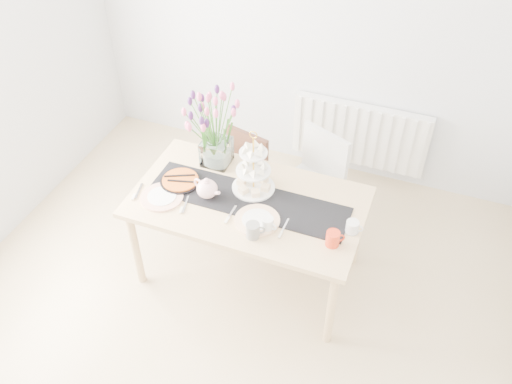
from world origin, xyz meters
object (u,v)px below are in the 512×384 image
(teapot, at_px, (207,189))
(mug_orange, at_px, (333,239))
(cream_jug, at_px, (352,227))
(mug_white, at_px, (267,224))
(cake_stand, at_px, (253,175))
(plate_right, at_px, (257,220))
(mug_grey, at_px, (253,230))
(radiator, at_px, (359,135))
(plate_left, at_px, (162,197))
(chair_brown, at_px, (240,172))
(chair_white, at_px, (315,176))
(dining_table, at_px, (248,208))
(tart_tin, at_px, (180,181))
(tulip_vase, at_px, (214,118))

(teapot, xyz_separation_m, mug_orange, (0.92, -0.12, -0.02))
(cream_jug, relative_size, mug_white, 0.88)
(cake_stand, height_order, plate_right, cake_stand)
(mug_grey, relative_size, plate_right, 0.35)
(radiator, relative_size, cake_stand, 2.71)
(plate_right, bearing_deg, mug_white, -26.57)
(plate_left, bearing_deg, cake_stand, 29.34)
(chair_brown, distance_m, chair_white, 0.61)
(dining_table, xyz_separation_m, tart_tin, (-0.52, -0.01, 0.09))
(mug_orange, bearing_deg, tulip_vase, 126.63)
(mug_orange, bearing_deg, dining_table, 136.05)
(chair_white, xyz_separation_m, tart_tin, (-0.81, -0.70, 0.26))
(chair_brown, xyz_separation_m, chair_white, (0.59, 0.12, 0.05))
(chair_white, xyz_separation_m, cream_jug, (0.44, -0.73, 0.29))
(chair_brown, bearing_deg, teapot, -72.98)
(teapot, xyz_separation_m, tart_tin, (-0.24, 0.06, -0.06))
(chair_white, distance_m, teapot, 1.00)
(mug_grey, relative_size, plate_left, 0.36)
(tart_tin, bearing_deg, plate_left, -104.52)
(chair_brown, bearing_deg, mug_grey, -48.24)
(mug_white, xyz_separation_m, plate_left, (-0.78, 0.02, -0.04))
(tulip_vase, xyz_separation_m, cream_jug, (1.10, -0.34, -0.35))
(teapot, distance_m, mug_white, 0.51)
(plate_left, relative_size, plate_right, 0.98)
(cream_jug, bearing_deg, cake_stand, 171.76)
(cream_jug, bearing_deg, mug_grey, -151.39)
(dining_table, distance_m, teapot, 0.32)
(radiator, xyz_separation_m, plate_right, (-0.35, -1.61, 0.31))
(dining_table, relative_size, chair_brown, 2.04)
(cake_stand, height_order, cream_jug, cake_stand)
(chair_white, relative_size, tart_tin, 3.01)
(radiator, xyz_separation_m, tulip_vase, (-0.85, -1.14, 0.70))
(chair_white, distance_m, mug_grey, 1.06)
(radiator, bearing_deg, chair_white, -104.69)
(chair_brown, xyz_separation_m, mug_orange, (0.95, -0.77, 0.35))
(chair_brown, distance_m, tulip_vase, 0.75)
(dining_table, bearing_deg, plate_left, -161.17)
(tulip_vase, bearing_deg, mug_grey, -49.36)
(radiator, relative_size, mug_grey, 11.34)
(tulip_vase, bearing_deg, mug_orange, -25.99)
(teapot, bearing_deg, chair_brown, 112.51)
(radiator, height_order, tart_tin, tart_tin)
(teapot, height_order, mug_grey, teapot)
(tart_tin, distance_m, plate_left, 0.19)
(radiator, bearing_deg, dining_table, -108.60)
(teapot, xyz_separation_m, plate_left, (-0.29, -0.12, -0.07))
(tulip_vase, distance_m, teapot, 0.50)
(plate_left, bearing_deg, mug_white, -1.47)
(mug_orange, bearing_deg, radiator, 68.19)
(cake_stand, bearing_deg, dining_table, -86.71)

